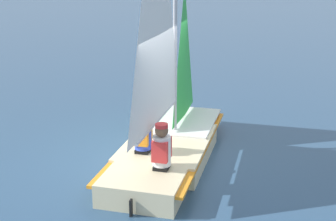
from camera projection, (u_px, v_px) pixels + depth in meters
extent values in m
plane|color=#2D4C6B|center=(168.00, 159.00, 9.02)|extent=(260.00, 260.00, 0.00)
cube|color=beige|center=(168.00, 150.00, 8.97)|extent=(2.74, 2.67, 0.39)
cube|color=beige|center=(187.00, 123.00, 10.48)|extent=(1.28, 1.27, 0.39)
cube|color=beige|center=(142.00, 188.00, 7.45)|extent=(1.58, 1.61, 0.39)
cube|color=orange|center=(168.00, 144.00, 8.93)|extent=(4.10, 3.89, 0.05)
cube|color=silver|center=(182.00, 120.00, 9.97)|extent=(2.34, 2.30, 0.04)
cylinder|color=#B7B7BC|center=(175.00, 7.00, 8.65)|extent=(0.08, 0.08, 4.89)
cylinder|color=#B7B7BC|center=(158.00, 119.00, 8.08)|extent=(1.85, 1.66, 0.07)
pyramid|color=green|center=(184.00, 51.00, 9.67)|extent=(1.10, 0.98, 2.78)
cube|color=black|center=(131.00, 208.00, 6.97)|extent=(0.08, 0.08, 0.27)
cube|color=black|center=(143.00, 160.00, 8.42)|extent=(0.37, 0.37, 0.45)
cylinder|color=blue|center=(143.00, 135.00, 8.28)|extent=(0.42, 0.42, 0.50)
cube|color=orange|center=(143.00, 134.00, 8.27)|extent=(0.43, 0.42, 0.35)
sphere|color=#A87A56|center=(143.00, 117.00, 8.17)|extent=(0.22, 0.22, 0.22)
cube|color=black|center=(162.00, 177.00, 7.75)|extent=(0.37, 0.37, 0.45)
cylinder|color=white|center=(162.00, 151.00, 7.60)|extent=(0.42, 0.42, 0.50)
cube|color=red|center=(162.00, 149.00, 7.60)|extent=(0.43, 0.42, 0.35)
sphere|color=brown|center=(162.00, 131.00, 7.50)|extent=(0.22, 0.22, 0.22)
cylinder|color=red|center=(162.00, 126.00, 7.47)|extent=(0.30, 0.30, 0.06)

